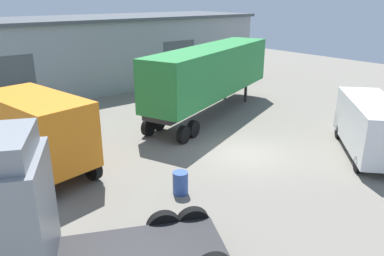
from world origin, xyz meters
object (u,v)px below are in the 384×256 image
(box_truck_teal, at_px, (28,127))
(delivery_van_white, at_px, (370,125))
(container_trailer_green, at_px, (211,72))
(gravel_pile, at_px, (365,106))
(tractor_unit_grey, at_px, (21,222))
(oil_drum, at_px, (180,183))

(box_truck_teal, height_order, delivery_van_white, box_truck_teal)
(container_trailer_green, relative_size, gravel_pile, 3.92)
(tractor_unit_grey, distance_m, container_trailer_green, 15.97)
(tractor_unit_grey, xyz_separation_m, box_truck_teal, (2.29, 7.32, -0.11))
(oil_drum, bearing_deg, box_truck_teal, 122.29)
(box_truck_teal, xyz_separation_m, gravel_pile, (18.81, -4.94, -1.36))
(box_truck_teal, bearing_deg, container_trailer_green, -94.64)
(tractor_unit_grey, bearing_deg, box_truck_teal, -82.21)
(container_trailer_green, relative_size, delivery_van_white, 2.13)
(tractor_unit_grey, height_order, container_trailer_green, tractor_unit_grey)
(gravel_pile, bearing_deg, delivery_van_white, -151.65)
(container_trailer_green, bearing_deg, tractor_unit_grey, -169.23)
(tractor_unit_grey, bearing_deg, gravel_pile, -148.42)
(box_truck_teal, distance_m, oil_drum, 6.94)
(container_trailer_green, height_order, oil_drum, container_trailer_green)
(oil_drum, bearing_deg, container_trailer_green, 42.26)
(oil_drum, bearing_deg, delivery_van_white, -14.69)
(tractor_unit_grey, relative_size, container_trailer_green, 0.60)
(delivery_van_white, bearing_deg, container_trailer_green, 57.92)
(box_truck_teal, height_order, oil_drum, box_truck_teal)
(box_truck_teal, distance_m, gravel_pile, 19.49)
(tractor_unit_grey, height_order, oil_drum, tractor_unit_grey)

